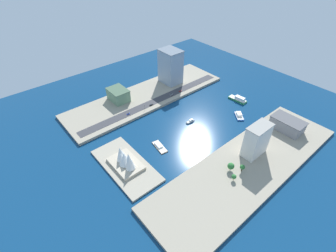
{
  "coord_description": "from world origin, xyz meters",
  "views": [
    {
      "loc": [
        -165.11,
        173.55,
        190.96
      ],
      "look_at": [
        10.18,
        25.48,
        6.38
      ],
      "focal_mm": 26.33,
      "sensor_mm": 36.0,
      "label": 1
    }
  ],
  "objects_px": {
    "warehouse_low_gray": "(287,124)",
    "opera_landmark": "(125,160)",
    "barge_flat_brown": "(159,146)",
    "terminal_long_green": "(118,95)",
    "pickup_red": "(180,91)",
    "ferry_green_doubledeck": "(238,99)",
    "hotel_broad_white": "(256,140)",
    "sedan_silver": "(171,94)",
    "hatchback_blue": "(128,114)",
    "catamaran_blue": "(239,115)",
    "traffic_light_waterfront": "(145,107)",
    "suv_black": "(151,105)",
    "yacht_sleek_gray": "(190,121)",
    "tower_tall_glass": "(171,66)"
  },
  "relations": [
    {
      "from": "barge_flat_brown",
      "to": "tower_tall_glass",
      "type": "xyz_separation_m",
      "value": [
        102.05,
        -103.74,
        27.76
      ]
    },
    {
      "from": "terminal_long_green",
      "to": "sedan_silver",
      "type": "distance_m",
      "value": 74.94
    },
    {
      "from": "sedan_silver",
      "to": "terminal_long_green",
      "type": "bearing_deg",
      "value": 59.95
    },
    {
      "from": "terminal_long_green",
      "to": "opera_landmark",
      "type": "relative_size",
      "value": 0.81
    },
    {
      "from": "ferry_green_doubledeck",
      "to": "hotel_broad_white",
      "type": "relative_size",
      "value": 0.76
    },
    {
      "from": "catamaran_blue",
      "to": "hatchback_blue",
      "type": "bearing_deg",
      "value": 49.63
    },
    {
      "from": "catamaran_blue",
      "to": "terminal_long_green",
      "type": "height_order",
      "value": "terminal_long_green"
    },
    {
      "from": "catamaran_blue",
      "to": "opera_landmark",
      "type": "distance_m",
      "value": 160.18
    },
    {
      "from": "barge_flat_brown",
      "to": "tower_tall_glass",
      "type": "distance_m",
      "value": 148.15
    },
    {
      "from": "sedan_silver",
      "to": "opera_landmark",
      "type": "relative_size",
      "value": 0.13
    },
    {
      "from": "warehouse_low_gray",
      "to": "suv_black",
      "type": "height_order",
      "value": "warehouse_low_gray"
    },
    {
      "from": "sedan_silver",
      "to": "barge_flat_brown",
      "type": "bearing_deg",
      "value": 132.04
    },
    {
      "from": "hatchback_blue",
      "to": "opera_landmark",
      "type": "distance_m",
      "value": 86.55
    },
    {
      "from": "barge_flat_brown",
      "to": "warehouse_low_gray",
      "type": "height_order",
      "value": "warehouse_low_gray"
    },
    {
      "from": "barge_flat_brown",
      "to": "traffic_light_waterfront",
      "type": "distance_m",
      "value": 71.49
    },
    {
      "from": "pickup_red",
      "to": "terminal_long_green",
      "type": "bearing_deg",
      "value": 64.49
    },
    {
      "from": "tower_tall_glass",
      "to": "opera_landmark",
      "type": "height_order",
      "value": "tower_tall_glass"
    },
    {
      "from": "ferry_green_doubledeck",
      "to": "yacht_sleek_gray",
      "type": "bearing_deg",
      "value": 84.83
    },
    {
      "from": "ferry_green_doubledeck",
      "to": "traffic_light_waterfront",
      "type": "height_order",
      "value": "traffic_light_waterfront"
    },
    {
      "from": "warehouse_low_gray",
      "to": "ferry_green_doubledeck",
      "type": "bearing_deg",
      "value": -8.79
    },
    {
      "from": "barge_flat_brown",
      "to": "warehouse_low_gray",
      "type": "relative_size",
      "value": 0.63
    },
    {
      "from": "traffic_light_waterfront",
      "to": "hotel_broad_white",
      "type": "bearing_deg",
      "value": -163.88
    },
    {
      "from": "terminal_long_green",
      "to": "catamaran_blue",
      "type": "bearing_deg",
      "value": -142.42
    },
    {
      "from": "yacht_sleek_gray",
      "to": "terminal_long_green",
      "type": "relative_size",
      "value": 0.43
    },
    {
      "from": "catamaran_blue",
      "to": "pickup_red",
      "type": "height_order",
      "value": "pickup_red"
    },
    {
      "from": "warehouse_low_gray",
      "to": "opera_landmark",
      "type": "relative_size",
      "value": 1.02
    },
    {
      "from": "hotel_broad_white",
      "to": "hatchback_blue",
      "type": "distance_m",
      "value": 159.39
    },
    {
      "from": "hotel_broad_white",
      "to": "opera_landmark",
      "type": "bearing_deg",
      "value": 56.46
    },
    {
      "from": "warehouse_low_gray",
      "to": "opera_landmark",
      "type": "distance_m",
      "value": 192.15
    },
    {
      "from": "yacht_sleek_gray",
      "to": "ferry_green_doubledeck",
      "type": "xyz_separation_m",
      "value": [
        -7.85,
        -86.77,
        1.17
      ]
    },
    {
      "from": "yacht_sleek_gray",
      "to": "suv_black",
      "type": "relative_size",
      "value": 2.55
    },
    {
      "from": "terminal_long_green",
      "to": "pickup_red",
      "type": "xyz_separation_m",
      "value": [
        -38.65,
        -80.99,
        -7.39
      ]
    },
    {
      "from": "hatchback_blue",
      "to": "tower_tall_glass",
      "type": "bearing_deg",
      "value": -72.37
    },
    {
      "from": "terminal_long_green",
      "to": "hotel_broad_white",
      "type": "relative_size",
      "value": 0.81
    },
    {
      "from": "barge_flat_brown",
      "to": "tower_tall_glass",
      "type": "height_order",
      "value": "tower_tall_glass"
    },
    {
      "from": "yacht_sleek_gray",
      "to": "suv_black",
      "type": "bearing_deg",
      "value": 16.84
    },
    {
      "from": "sedan_silver",
      "to": "pickup_red",
      "type": "relative_size",
      "value": 1.07
    },
    {
      "from": "hotel_broad_white",
      "to": "traffic_light_waterfront",
      "type": "bearing_deg",
      "value": 16.12
    },
    {
      "from": "yacht_sleek_gray",
      "to": "suv_black",
      "type": "xyz_separation_m",
      "value": [
        58.16,
        17.6,
        2.91
      ]
    },
    {
      "from": "catamaran_blue",
      "to": "opera_landmark",
      "type": "height_order",
      "value": "opera_landmark"
    },
    {
      "from": "ferry_green_doubledeck",
      "to": "suv_black",
      "type": "distance_m",
      "value": 123.5
    },
    {
      "from": "tower_tall_glass",
      "to": "opera_landmark",
      "type": "bearing_deg",
      "value": 124.7
    },
    {
      "from": "pickup_red",
      "to": "hotel_broad_white",
      "type": "bearing_deg",
      "value": 169.44
    },
    {
      "from": "yacht_sleek_gray",
      "to": "catamaran_blue",
      "type": "height_order",
      "value": "catamaran_blue"
    },
    {
      "from": "barge_flat_brown",
      "to": "sedan_silver",
      "type": "distance_m",
      "value": 105.96
    },
    {
      "from": "hatchback_blue",
      "to": "yacht_sleek_gray",
      "type": "bearing_deg",
      "value": -139.02
    },
    {
      "from": "barge_flat_brown",
      "to": "pickup_red",
      "type": "bearing_deg",
      "value": -53.8
    },
    {
      "from": "yacht_sleek_gray",
      "to": "hatchback_blue",
      "type": "bearing_deg",
      "value": 40.98
    },
    {
      "from": "traffic_light_waterfront",
      "to": "opera_landmark",
      "type": "bearing_deg",
      "value": 132.55
    },
    {
      "from": "catamaran_blue",
      "to": "warehouse_low_gray",
      "type": "bearing_deg",
      "value": -161.54
    }
  ]
}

